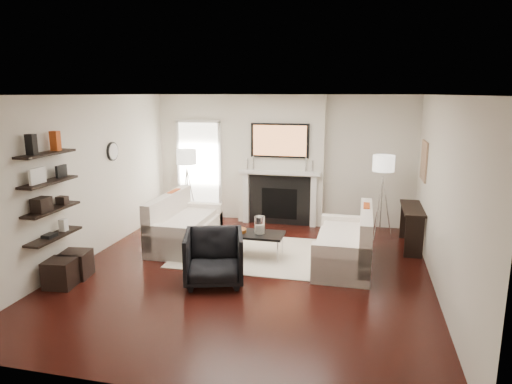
% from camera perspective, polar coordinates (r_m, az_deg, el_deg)
% --- Properties ---
extents(room_envelope, '(6.00, 6.00, 6.00)m').
position_cam_1_polar(room_envelope, '(6.81, -1.16, 0.60)').
color(room_envelope, black).
rests_on(room_envelope, ground).
extents(chimney_breast, '(1.80, 0.25, 2.70)m').
position_cam_1_polar(chimney_breast, '(9.58, 3.14, 3.98)').
color(chimney_breast, silver).
rests_on(chimney_breast, floor).
extents(fireplace_surround, '(1.30, 0.02, 1.04)m').
position_cam_1_polar(fireplace_surround, '(9.60, 2.94, -1.04)').
color(fireplace_surround, black).
rests_on(fireplace_surround, floor).
extents(firebox, '(0.75, 0.02, 0.65)m').
position_cam_1_polar(firebox, '(9.61, 2.93, -1.46)').
color(firebox, black).
rests_on(firebox, floor).
extents(mantel_pilaster_l, '(0.12, 0.08, 1.10)m').
position_cam_1_polar(mantel_pilaster_l, '(9.72, -1.27, -0.69)').
color(mantel_pilaster_l, white).
rests_on(mantel_pilaster_l, floor).
extents(mantel_pilaster_r, '(0.12, 0.08, 1.10)m').
position_cam_1_polar(mantel_pilaster_r, '(9.47, 7.20, -1.13)').
color(mantel_pilaster_r, white).
rests_on(mantel_pilaster_r, floor).
extents(mantel_shelf, '(1.70, 0.18, 0.07)m').
position_cam_1_polar(mantel_shelf, '(9.43, 2.92, 2.44)').
color(mantel_shelf, white).
rests_on(mantel_shelf, chimney_breast).
extents(tv_body, '(1.20, 0.06, 0.70)m').
position_cam_1_polar(tv_body, '(9.37, 3.00, 6.45)').
color(tv_body, black).
rests_on(tv_body, chimney_breast).
extents(tv_screen, '(1.10, 0.00, 0.62)m').
position_cam_1_polar(tv_screen, '(9.34, 2.96, 6.43)').
color(tv_screen, '#BF723F').
rests_on(tv_screen, tv_body).
extents(candlestick_l_tall, '(0.04, 0.04, 0.30)m').
position_cam_1_polar(candlestick_l_tall, '(9.53, -0.31, 3.68)').
color(candlestick_l_tall, silver).
rests_on(candlestick_l_tall, mantel_shelf).
extents(candlestick_l_short, '(0.04, 0.04, 0.24)m').
position_cam_1_polar(candlestick_l_short, '(9.56, -1.07, 3.53)').
color(candlestick_l_short, silver).
rests_on(candlestick_l_short, mantel_shelf).
extents(candlestick_r_tall, '(0.04, 0.04, 0.30)m').
position_cam_1_polar(candlestick_r_tall, '(9.33, 6.28, 3.42)').
color(candlestick_r_tall, silver).
rests_on(candlestick_r_tall, mantel_shelf).
extents(candlestick_r_short, '(0.04, 0.04, 0.24)m').
position_cam_1_polar(candlestick_r_short, '(9.32, 7.07, 3.21)').
color(candlestick_r_short, silver).
rests_on(candlestick_r_short, mantel_shelf).
extents(hallway_panel, '(0.90, 0.02, 2.10)m').
position_cam_1_polar(hallway_panel, '(10.21, -7.06, 2.71)').
color(hallway_panel, white).
rests_on(hallway_panel, floor).
extents(door_trim_l, '(0.06, 0.06, 2.16)m').
position_cam_1_polar(door_trim_l, '(10.36, -9.59, 2.78)').
color(door_trim_l, white).
rests_on(door_trim_l, floor).
extents(door_trim_r, '(0.06, 0.06, 2.16)m').
position_cam_1_polar(door_trim_r, '(10.03, -4.52, 2.60)').
color(door_trim_r, white).
rests_on(door_trim_r, floor).
extents(door_trim_top, '(1.02, 0.06, 0.06)m').
position_cam_1_polar(door_trim_top, '(10.07, -7.26, 8.76)').
color(door_trim_top, white).
rests_on(door_trim_top, wall_back).
extents(rug, '(2.60, 2.00, 0.01)m').
position_cam_1_polar(rug, '(7.99, -0.20, -7.65)').
color(rug, beige).
rests_on(rug, floor).
extents(loveseat_left_base, '(0.85, 1.80, 0.42)m').
position_cam_1_polar(loveseat_left_base, '(8.46, -8.76, -5.18)').
color(loveseat_left_base, white).
rests_on(loveseat_left_base, floor).
extents(loveseat_left_back, '(0.18, 1.80, 0.80)m').
position_cam_1_polar(loveseat_left_back, '(8.51, -10.92, -2.96)').
color(loveseat_left_back, white).
rests_on(loveseat_left_back, floor).
extents(loveseat_left_arm_n, '(0.85, 0.18, 0.60)m').
position_cam_1_polar(loveseat_left_arm_n, '(7.73, -11.03, -6.26)').
color(loveseat_left_arm_n, white).
rests_on(loveseat_left_arm_n, floor).
extents(loveseat_left_arm_s, '(0.85, 0.18, 0.60)m').
position_cam_1_polar(loveseat_left_arm_s, '(9.16, -6.89, -3.18)').
color(loveseat_left_arm_s, white).
rests_on(loveseat_left_arm_s, floor).
extents(loveseat_left_cushion, '(0.63, 1.44, 0.10)m').
position_cam_1_polar(loveseat_left_cushion, '(8.37, -8.50, -3.51)').
color(loveseat_left_cushion, white).
rests_on(loveseat_left_cushion, loveseat_left_base).
extents(pillow_left_orange, '(0.10, 0.42, 0.42)m').
position_cam_1_polar(pillow_left_orange, '(8.72, -10.17, -1.17)').
color(pillow_left_orange, '#B94616').
rests_on(pillow_left_orange, loveseat_left_cushion).
extents(pillow_left_charcoal, '(0.10, 0.40, 0.40)m').
position_cam_1_polar(pillow_left_charcoal, '(8.19, -11.83, -2.17)').
color(pillow_left_charcoal, black).
rests_on(pillow_left_charcoal, loveseat_left_cushion).
extents(loveseat_right_base, '(0.85, 1.80, 0.42)m').
position_cam_1_polar(loveseat_right_base, '(7.56, 10.83, -7.40)').
color(loveseat_right_base, white).
rests_on(loveseat_right_base, floor).
extents(loveseat_right_back, '(0.18, 1.80, 0.80)m').
position_cam_1_polar(loveseat_right_back, '(7.46, 13.51, -5.24)').
color(loveseat_right_back, white).
rests_on(loveseat_right_back, floor).
extents(loveseat_right_arm_n, '(0.85, 0.18, 0.60)m').
position_cam_1_polar(loveseat_right_arm_n, '(6.77, 10.53, -8.95)').
color(loveseat_right_arm_n, white).
rests_on(loveseat_right_arm_n, floor).
extents(loveseat_right_arm_s, '(0.85, 0.18, 0.60)m').
position_cam_1_polar(loveseat_right_arm_s, '(8.30, 11.12, -4.97)').
color(loveseat_right_arm_s, white).
rests_on(loveseat_right_arm_s, floor).
extents(loveseat_right_cushion, '(0.63, 1.44, 0.10)m').
position_cam_1_polar(loveseat_right_cushion, '(7.48, 10.52, -5.51)').
color(loveseat_right_cushion, white).
rests_on(loveseat_right_cushion, loveseat_right_base).
extents(pillow_right_orange, '(0.10, 0.42, 0.42)m').
position_cam_1_polar(pillow_right_orange, '(7.69, 13.59, -3.13)').
color(pillow_right_orange, '#B94616').
rests_on(pillow_right_orange, loveseat_right_cushion).
extents(pillow_right_charcoal, '(0.10, 0.40, 0.40)m').
position_cam_1_polar(pillow_right_charcoal, '(7.11, 13.58, -4.47)').
color(pillow_right_charcoal, black).
rests_on(pillow_right_charcoal, loveseat_right_cushion).
extents(coffee_table, '(1.10, 0.55, 0.04)m').
position_cam_1_polar(coffee_table, '(7.72, -0.62, -5.27)').
color(coffee_table, black).
rests_on(coffee_table, floor).
extents(coffee_leg_nw, '(0.02, 0.02, 0.38)m').
position_cam_1_polar(coffee_leg_nw, '(7.71, -4.65, -6.97)').
color(coffee_leg_nw, silver).
rests_on(coffee_leg_nw, floor).
extents(coffee_leg_ne, '(0.02, 0.02, 0.38)m').
position_cam_1_polar(coffee_leg_ne, '(7.48, 2.72, -7.56)').
color(coffee_leg_ne, silver).
rests_on(coffee_leg_ne, floor).
extents(coffee_leg_sw, '(0.02, 0.02, 0.38)m').
position_cam_1_polar(coffee_leg_sw, '(8.11, -3.69, -5.98)').
color(coffee_leg_sw, silver).
rests_on(coffee_leg_sw, floor).
extents(coffee_leg_se, '(0.02, 0.02, 0.38)m').
position_cam_1_polar(coffee_leg_se, '(7.89, 3.32, -6.50)').
color(coffee_leg_se, silver).
rests_on(coffee_leg_se, floor).
extents(hurricane_glass, '(0.18, 0.18, 0.31)m').
position_cam_1_polar(hurricane_glass, '(7.64, 0.47, -4.21)').
color(hurricane_glass, white).
rests_on(hurricane_glass, coffee_table).
extents(hurricane_candle, '(0.11, 0.11, 0.16)m').
position_cam_1_polar(hurricane_candle, '(7.66, 0.47, -4.67)').
color(hurricane_candle, white).
rests_on(hurricane_candle, coffee_table).
extents(copper_bowl, '(0.33, 0.33, 0.05)m').
position_cam_1_polar(copper_bowl, '(7.77, -2.42, -4.83)').
color(copper_bowl, '#A8551C').
rests_on(copper_bowl, coffee_table).
extents(armchair, '(1.02, 0.98, 0.85)m').
position_cam_1_polar(armchair, '(6.70, -5.29, -7.84)').
color(armchair, black).
rests_on(armchair, floor).
extents(lamp_left_post, '(0.02, 0.02, 1.20)m').
position_cam_1_polar(lamp_left_post, '(9.61, -8.53, -0.66)').
color(lamp_left_post, silver).
rests_on(lamp_left_post, floor).
extents(lamp_left_shade, '(0.40, 0.40, 0.30)m').
position_cam_1_polar(lamp_left_shade, '(9.46, -8.69, 4.36)').
color(lamp_left_shade, white).
rests_on(lamp_left_shade, lamp_left_post).
extents(lamp_left_leg_a, '(0.25, 0.02, 1.23)m').
position_cam_1_polar(lamp_left_leg_a, '(9.57, -7.91, -0.70)').
color(lamp_left_leg_a, silver).
rests_on(lamp_left_leg_a, floor).
extents(lamp_left_leg_b, '(0.14, 0.22, 1.23)m').
position_cam_1_polar(lamp_left_leg_b, '(9.72, -8.62, -0.52)').
color(lamp_left_leg_b, silver).
rests_on(lamp_left_leg_b, floor).
extents(lamp_left_leg_c, '(0.14, 0.22, 1.23)m').
position_cam_1_polar(lamp_left_leg_c, '(9.55, -9.04, -0.77)').
color(lamp_left_leg_c, silver).
rests_on(lamp_left_leg_c, floor).
extents(lamp_right_post, '(0.02, 0.02, 1.20)m').
position_cam_1_polar(lamp_right_post, '(8.98, 15.36, -1.88)').
color(lamp_right_post, silver).
rests_on(lamp_right_post, floor).
extents(lamp_right_shade, '(0.40, 0.40, 0.30)m').
position_cam_1_polar(lamp_right_shade, '(8.82, 15.67, 3.48)').
color(lamp_right_shade, white).
rests_on(lamp_right_shade, lamp_right_post).
extents(lamp_right_leg_a, '(0.25, 0.02, 1.23)m').
position_cam_1_polar(lamp_right_leg_a, '(8.98, 16.06, -1.92)').
color(lamp_right_leg_a, silver).
rests_on(lamp_right_leg_a, floor).
extents(lamp_right_leg_b, '(0.14, 0.22, 1.23)m').
position_cam_1_polar(lamp_right_leg_b, '(9.07, 15.00, -1.72)').
color(lamp_right_leg_b, silver).
rests_on(lamp_right_leg_b, floor).
extents(lamp_right_leg_c, '(0.14, 0.22, 1.23)m').
position_cam_1_polar(lamp_right_leg_c, '(8.88, 15.02, -2.01)').
color(lamp_right_leg_c, silver).
rests_on(lamp_right_leg_c, floor).
extents(console_top, '(0.35, 1.20, 0.04)m').
position_cam_1_polar(console_top, '(8.55, 18.98, -1.92)').
color(console_top, black).
rests_on(console_top, floor).
extents(console_leg_n, '(0.30, 0.04, 0.71)m').
position_cam_1_polar(console_leg_n, '(8.12, 19.16, -5.42)').
color(console_leg_n, black).
rests_on(console_leg_n, floor).
extents(console_leg_s, '(0.30, 0.04, 0.71)m').
position_cam_1_polar(console_leg_s, '(9.17, 18.51, -3.38)').
color(console_leg_s, black).
rests_on(console_leg_s, floor).
extents(wall_art, '(0.03, 0.70, 0.70)m').
position_cam_1_polar(wall_art, '(8.65, 20.27, 3.69)').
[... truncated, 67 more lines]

